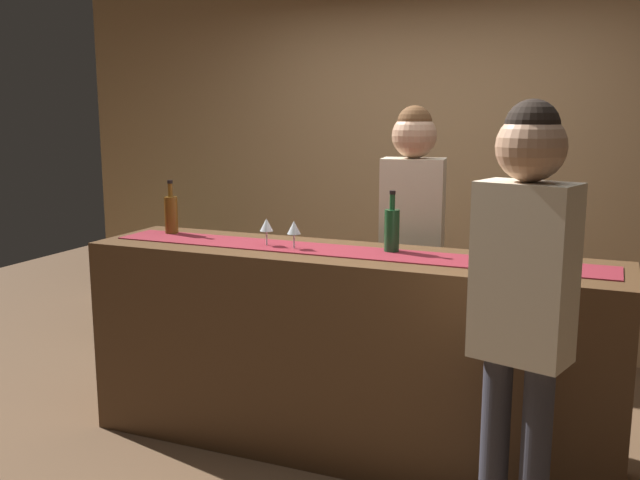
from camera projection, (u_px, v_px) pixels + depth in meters
The scene contains 11 objects.
ground_plane at pixel (344, 447), 3.63m from camera, with size 10.00×10.00×0.00m, color brown.
back_wall at pixel (438, 147), 5.09m from camera, with size 6.00×0.12×2.90m, color tan.
bar_counter at pixel (344, 352), 3.54m from camera, with size 2.65×0.60×1.03m, color #543821.
counter_runner_cloth at pixel (345, 251), 3.44m from camera, with size 2.52×0.28×0.01m, color maroon.
wine_bottle_amber at pixel (171, 214), 3.92m from camera, with size 0.07×0.07×0.30m.
wine_bottle_green at pixel (392, 229), 3.41m from camera, with size 0.07×0.07×0.30m.
wine_glass_near_customer at pixel (266, 226), 3.57m from camera, with size 0.07×0.07×0.14m.
wine_glass_mid_counter at pixel (294, 229), 3.48m from camera, with size 0.07×0.07×0.14m.
bartender at pixel (412, 226), 3.89m from camera, with size 0.36×0.24×1.74m.
customer_sipping at pixel (524, 286), 2.52m from camera, with size 0.38×0.29×1.76m.
potted_plant_tall at pixel (152, 285), 5.17m from camera, with size 0.53×0.53×0.77m.
Camera 1 is at (1.19, -3.16, 1.72)m, focal length 39.47 mm.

